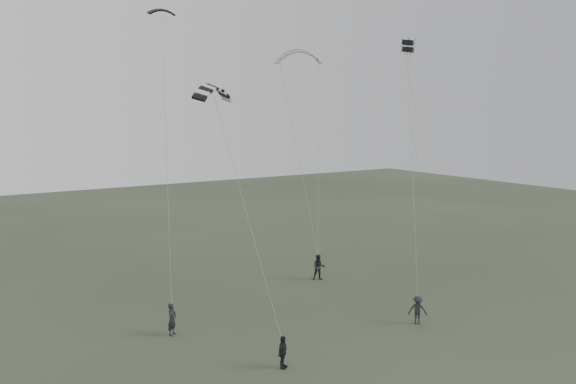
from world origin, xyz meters
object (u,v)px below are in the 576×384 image
flyer_left (172,319)px  kite_box (408,46)px  flyer_center (283,352)px  kite_pale_large (299,51)px  kite_dark_small (162,10)px  kite_striped (213,87)px  flyer_far (418,310)px  flyer_right (319,267)px

flyer_left → kite_box: (16.07, -1.40, 15.68)m
flyer_center → kite_pale_large: size_ratio=0.44×
flyer_center → kite_dark_small: (-0.93, 12.43, 17.75)m
kite_striped → flyer_left: bearing=137.8°
flyer_left → kite_box: 22.50m
kite_striped → kite_pale_large: bearing=6.0°
flyer_left → kite_striped: 13.02m
flyer_far → kite_pale_large: size_ratio=0.46×
kite_dark_small → kite_pale_large: kite_dark_small is taller
flyer_left → flyer_far: bearing=-64.8°
flyer_center → kite_dark_small: kite_dark_small is taller
flyer_right → kite_box: size_ratio=2.60×
flyer_left → kite_pale_large: bearing=-8.0°
flyer_right → flyer_far: size_ratio=1.12×
kite_box → flyer_center: bearing=163.3°
flyer_right → kite_box: 16.85m
flyer_right → kite_dark_small: size_ratio=1.15×
kite_dark_small → flyer_right: bearing=0.6°
kite_pale_large → kite_striped: 14.89m
flyer_right → kite_dark_small: bearing=-159.3°
kite_dark_small → kite_box: size_ratio=2.26×
flyer_right → kite_pale_large: (1.03, 4.25, 16.08)m
kite_pale_large → kite_box: (2.00, -9.74, -0.45)m
flyer_center → kite_striped: kite_striped is taller
flyer_far → kite_pale_large: 21.82m
flyer_right → flyer_center: size_ratio=1.18×
flyer_right → flyer_far: bearing=-63.5°
kite_pale_large → kite_striped: kite_pale_large is taller
flyer_center → kite_pale_large: 24.83m
kite_striped → kite_box: (13.52, -0.92, 2.92)m
flyer_left → kite_striped: size_ratio=0.61×
flyer_right → kite_pale_large: 16.67m
kite_dark_small → flyer_left: bearing=-101.6°
kite_striped → flyer_right: bearing=-7.9°
kite_dark_small → kite_striped: (0.51, -6.09, -4.88)m
flyer_left → kite_dark_small: (2.04, 5.60, 17.65)m
flyer_right → flyer_center: bearing=-104.2°
flyer_left → kite_dark_small: kite_dark_small is taller
flyer_center → flyer_far: flyer_far is taller
flyer_right → kite_pale_large: kite_pale_large is taller
flyer_center → kite_striped: (-0.42, 6.34, 12.87)m
flyer_left → flyer_right: bearing=-21.2°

